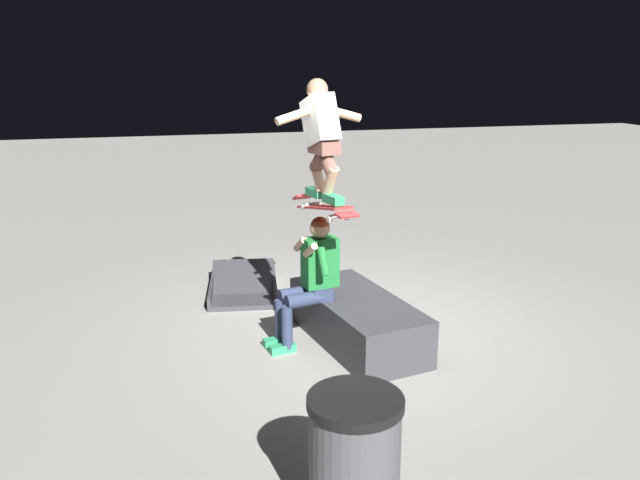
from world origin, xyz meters
TOP-DOWN VIEW (x-y plane):
  - ground_plane at (0.00, 0.00)m, footprint 40.00×40.00m
  - ledge_box_main at (-0.28, 0.07)m, footprint 1.82×1.05m
  - person_sitting_on_ledge at (-0.17, 0.53)m, footprint 0.60×0.78m
  - skateboard at (-0.27, 0.42)m, footprint 1.04×0.41m
  - skater_airborne at (-0.21, 0.43)m, footprint 0.64×0.88m
  - kicker_ramp at (1.45, 0.99)m, footprint 1.32×0.99m
  - trash_bin at (-2.81, 0.92)m, footprint 0.58×0.58m

SIDE VIEW (x-z plane):
  - ground_plane at x=0.00m, z-range 0.00..0.00m
  - kicker_ramp at x=1.45m, z-range -0.12..0.23m
  - ledge_box_main at x=-0.28m, z-range 0.00..0.48m
  - trash_bin at x=-2.81m, z-range 0.00..0.88m
  - person_sitting_on_ledge at x=-0.17m, z-range 0.07..1.39m
  - skateboard at x=-0.27m, z-range 1.36..1.51m
  - skater_airborne at x=-0.21m, z-range 1.56..2.68m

